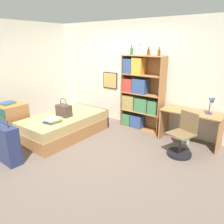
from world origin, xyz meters
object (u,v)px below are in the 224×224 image
at_px(desk_lamp, 212,102).
at_px(desk_chair, 182,142).
at_px(dresser, 11,120).
at_px(bookcase, 138,95).
at_px(bottle_blue, 159,53).
at_px(bottle_green, 132,51).
at_px(desk, 191,121).
at_px(bottle_brown, 140,51).
at_px(bottle_clear, 148,52).
at_px(suitcase, 7,144).
at_px(book_stack_on_bed, 53,120).
at_px(waste_bin, 185,137).
at_px(magazine_pile_on_dresser, 8,103).
at_px(handbag, 64,110).
at_px(bed, 65,125).

distance_m(desk_lamp, desk_chair, 1.01).
relative_size(dresser, desk_lamp, 1.97).
height_order(bookcase, bottle_blue, bottle_blue).
distance_m(bottle_green, desk, 2.09).
distance_m(dresser, bottle_brown, 3.34).
bearing_deg(desk_chair, bottle_brown, 153.33).
relative_size(dresser, bottle_clear, 4.08).
xyz_separation_m(suitcase, bookcase, (1.01, 2.84, 0.51)).
bearing_deg(bottle_brown, book_stack_on_bed, -117.58).
distance_m(bottle_green, desk_lamp, 2.13).
height_order(desk_lamp, waste_bin, desk_lamp).
relative_size(book_stack_on_bed, bottle_blue, 1.98).
xyz_separation_m(bottle_brown, waste_bin, (1.27, -0.14, -1.76)).
height_order(magazine_pile_on_dresser, bottle_clear, bottle_clear).
bearing_deg(desk_chair, waste_bin, 102.84).
relative_size(suitcase, bottle_clear, 4.45).
relative_size(bottle_clear, desk, 0.15).
xyz_separation_m(dresser, bottle_brown, (2.08, 2.14, 1.50)).
bearing_deg(bottle_blue, magazine_pile_on_dresser, -139.88).
height_order(book_stack_on_bed, bottle_brown, bottle_brown).
xyz_separation_m(bookcase, bottle_blue, (0.48, 0.00, 1.00)).
relative_size(dresser, bookcase, 0.42).
height_order(bottle_clear, desk_chair, bottle_clear).
distance_m(magazine_pile_on_dresser, bottle_green, 3.08).
bearing_deg(magazine_pile_on_dresser, waste_bin, 30.99).
xyz_separation_m(desk_lamp, waste_bin, (-0.42, -0.12, -0.83)).
height_order(dresser, waste_bin, dresser).
relative_size(handbag, book_stack_on_bed, 1.16).
xyz_separation_m(bottle_clear, desk_lamp, (1.48, -0.05, -0.91)).
distance_m(bookcase, desk_lamp, 1.70).
relative_size(desk, waste_bin, 4.93).
height_order(suitcase, dresser, suitcase).
relative_size(bottle_blue, desk_chair, 0.22).
relative_size(magazine_pile_on_dresser, desk, 0.29).
height_order(bed, bottle_clear, bottle_clear).
distance_m(bottle_brown, waste_bin, 2.17).
height_order(bed, bottle_blue, bottle_blue).
relative_size(magazine_pile_on_dresser, bottle_blue, 1.96).
height_order(bottle_green, waste_bin, bottle_green).
height_order(book_stack_on_bed, bottle_blue, bottle_blue).
bearing_deg(bottle_clear, bottle_blue, -4.58).
xyz_separation_m(bed, suitcase, (0.09, -1.44, 0.11)).
distance_m(dresser, bottle_green, 3.22).
height_order(suitcase, bottle_clear, bottle_clear).
xyz_separation_m(dresser, desk, (3.43, 2.06, 0.12)).
height_order(bed, desk, desk).
bearing_deg(desk_lamp, magazine_pile_on_dresser, -150.55).
relative_size(book_stack_on_bed, desk_chair, 0.43).
bearing_deg(bottle_brown, desk_lamp, -0.64).
xyz_separation_m(handbag, dresser, (-1.01, -0.71, -0.24)).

